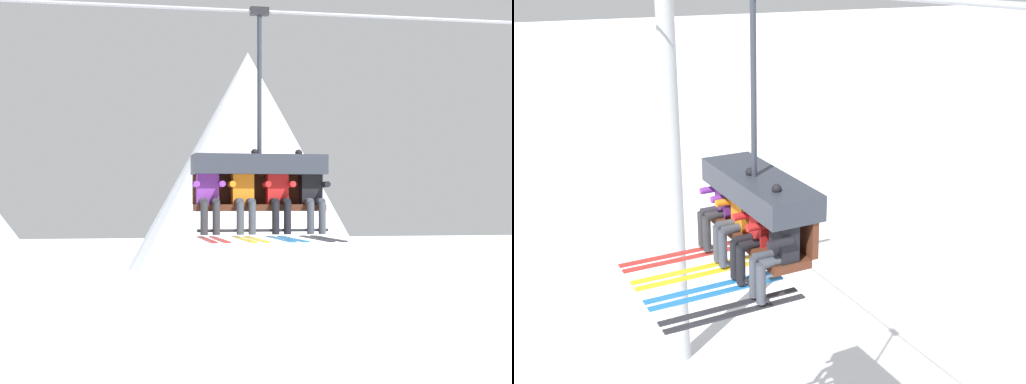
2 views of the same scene
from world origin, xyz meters
The scene contains 6 objects.
lift_tower_near centered at (-6.84, -0.02, 4.41)m, with size 0.36×1.88×8.49m.
chairlift_chair centered at (-1.44, -0.73, 5.78)m, with size 2.00×0.74×3.38m.
skier_purple centered at (-2.23, -0.95, 5.46)m, with size 0.46×1.70×1.23m.
skier_orange centered at (-1.70, -0.94, 5.48)m, with size 0.48×1.70×1.34m.
skier_red centered at (-1.17, -0.95, 5.46)m, with size 0.46×1.70×1.23m.
skier_black centered at (-0.65, -0.94, 5.48)m, with size 0.48×1.70×1.34m.
Camera 2 is at (5.12, -4.01, 8.46)m, focal length 45.00 mm.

